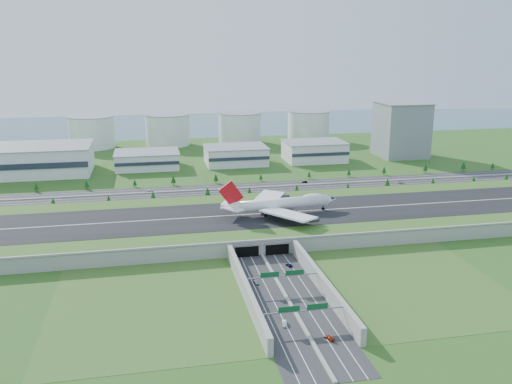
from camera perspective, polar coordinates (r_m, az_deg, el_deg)
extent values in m
plane|color=#225119|center=(346.23, -1.10, -3.68)|extent=(1200.00, 1200.00, 0.00)
cube|color=gray|center=(344.97, -1.10, -3.05)|extent=(520.00, 100.00, 8.00)
cube|color=#3C591E|center=(343.72, -1.10, -2.41)|extent=(520.00, 100.00, 0.16)
cube|color=black|center=(343.68, -1.10, -2.38)|extent=(520.00, 58.00, 0.12)
cube|color=silver|center=(343.65, -1.10, -2.37)|extent=(520.00, 0.90, 0.02)
cube|color=gray|center=(297.68, 0.62, -5.12)|extent=(520.00, 1.20, 1.20)
cube|color=#28282B|center=(247.00, 3.61, -11.74)|extent=(34.00, 120.00, 0.12)
cube|color=gray|center=(246.82, 3.61, -11.66)|extent=(1.60, 120.00, 0.90)
cube|color=gray|center=(250.39, -1.07, -10.32)|extent=(2.40, 100.00, 8.00)
cube|color=gray|center=(258.77, 7.00, -9.55)|extent=(2.40, 100.00, 8.00)
cube|color=black|center=(297.30, -0.96, -6.26)|extent=(13.00, 1.20, 6.00)
cube|color=black|center=(300.64, 2.24, -6.02)|extent=(13.00, 1.20, 6.00)
cylinder|color=gray|center=(254.93, -1.45, -9.96)|extent=(0.70, 0.70, 7.00)
cylinder|color=gray|center=(263.52, 6.82, -9.20)|extent=(0.70, 0.70, 7.00)
cube|color=gray|center=(257.04, 2.77, -8.85)|extent=(38.00, 0.50, 0.50)
cube|color=#0C4C23|center=(255.08, 1.45, -8.68)|extent=(9.00, 0.30, 2.40)
cube|color=#0C4C23|center=(257.83, 4.08, -8.45)|extent=(9.00, 0.30, 2.40)
cylinder|color=gray|center=(224.25, 0.16, -13.68)|extent=(0.70, 0.70, 7.00)
cylinder|color=gray|center=(233.97, 9.54, -12.60)|extent=(0.70, 0.70, 7.00)
cube|color=gray|center=(226.64, 4.98, -12.35)|extent=(38.00, 0.50, 0.50)
cube|color=#0C4C23|center=(224.44, 3.49, -12.20)|extent=(9.00, 0.30, 2.40)
cube|color=#0C4C23|center=(227.55, 6.48, -11.87)|extent=(9.00, 0.30, 2.40)
cube|color=#28282B|center=(436.09, -3.35, 0.27)|extent=(560.00, 36.00, 0.12)
cylinder|color=#3D2819|center=(416.39, -20.55, -1.27)|extent=(0.50, 0.50, 2.05)
cone|color=#103B11|center=(415.70, -20.58, -0.92)|extent=(3.19, 3.19, 4.10)
cylinder|color=#3D2819|center=(411.76, -15.24, -1.00)|extent=(0.50, 0.50, 2.06)
cone|color=#103B11|center=(411.06, -15.27, -0.65)|extent=(3.20, 3.20, 4.11)
cylinder|color=#3D2819|center=(410.60, -10.76, -0.75)|extent=(0.50, 0.50, 2.45)
cone|color=#103B11|center=(409.77, -10.78, -0.33)|extent=(3.81, 3.81, 4.89)
cylinder|color=#3D2819|center=(412.76, -5.11, -0.43)|extent=(0.50, 0.50, 2.77)
cone|color=#103B11|center=(411.83, -5.12, 0.04)|extent=(4.31, 4.31, 5.54)
cylinder|color=#3D2819|center=(417.40, -0.71, -0.23)|extent=(0.50, 0.50, 2.24)
cone|color=#103B11|center=(416.65, -0.71, 0.15)|extent=(3.49, 3.49, 4.49)
cylinder|color=#3D2819|center=(425.81, 4.30, 0.04)|extent=(0.50, 0.50, 2.27)
cone|color=#103B11|center=(425.07, 4.31, 0.42)|extent=(3.53, 3.53, 4.54)
cylinder|color=#3D2819|center=(438.98, 9.63, 0.31)|extent=(0.50, 0.50, 2.02)
cone|color=#103B11|center=(438.34, 9.65, 0.63)|extent=(3.14, 3.14, 4.03)
cylinder|color=#3D2819|center=(451.94, 13.64, 0.57)|extent=(0.50, 0.50, 2.76)
cone|color=#103B11|center=(451.09, 13.67, 1.00)|extent=(4.30, 4.30, 5.53)
cylinder|color=#3D2819|center=(470.30, 18.11, 0.77)|extent=(0.50, 0.50, 2.29)
cone|color=#103B11|center=(469.62, 18.14, 1.12)|extent=(3.56, 3.56, 4.57)
cylinder|color=#3D2819|center=(489.56, 21.91, 0.95)|extent=(0.50, 0.50, 2.09)
cone|color=#103B11|center=(488.97, 21.94, 1.26)|extent=(3.26, 3.26, 4.19)
cylinder|color=#3D2819|center=(506.93, 24.82, 1.11)|extent=(0.50, 0.50, 2.29)
cone|color=#103B11|center=(506.30, 24.86, 1.43)|extent=(3.56, 3.56, 4.57)
cylinder|color=#3D2819|center=(461.66, -22.12, 0.15)|extent=(0.50, 0.50, 2.47)
cone|color=#103B11|center=(460.91, -22.16, 0.53)|extent=(3.83, 3.83, 4.93)
cylinder|color=#3D2819|center=(455.85, -17.39, 0.41)|extent=(0.50, 0.50, 2.60)
cone|color=#103B11|center=(455.06, -17.42, 0.82)|extent=(4.05, 4.05, 5.21)
cylinder|color=#3D2819|center=(453.32, -12.62, 0.64)|extent=(0.50, 0.50, 2.19)
cone|color=#103B11|center=(452.65, -12.64, 0.98)|extent=(3.41, 3.41, 4.38)
cylinder|color=#3D2819|center=(453.50, -8.69, 0.88)|extent=(0.50, 0.50, 2.80)
cone|color=#103B11|center=(452.64, -8.70, 1.32)|extent=(4.36, 4.36, 5.61)
cylinder|color=#3D2819|center=(456.38, -4.24, 1.10)|extent=(0.50, 0.50, 2.72)
cone|color=#103B11|center=(455.56, -4.25, 1.52)|extent=(4.23, 4.23, 5.43)
cylinder|color=#3D2819|center=(462.69, 0.51, 1.29)|extent=(0.50, 0.50, 2.06)
cone|color=#103B11|center=(462.07, 0.51, 1.61)|extent=(3.20, 3.20, 4.12)
cylinder|color=#3D2819|center=(473.20, 5.61, 1.54)|extent=(0.50, 0.50, 2.18)
cone|color=#103B11|center=(472.56, 5.61, 1.86)|extent=(3.38, 3.38, 4.35)
cylinder|color=#3D2819|center=(484.96, 9.74, 1.73)|extent=(0.50, 0.50, 2.36)
cone|color=#103B11|center=(484.29, 9.76, 2.08)|extent=(3.67, 3.67, 4.72)
cylinder|color=#3D2819|center=(497.71, 13.31, 1.90)|extent=(0.50, 0.50, 2.55)
cone|color=#103B11|center=(497.00, 13.33, 2.26)|extent=(3.96, 3.96, 5.10)
cylinder|color=#3D2819|center=(515.51, 17.36, 2.08)|extent=(0.50, 0.50, 2.99)
cone|color=#103B11|center=(514.71, 17.39, 2.50)|extent=(4.66, 4.66, 5.99)
cylinder|color=#3D2819|center=(534.84, 20.97, 2.22)|extent=(0.50, 0.50, 3.03)
cone|color=#103B11|center=(534.06, 21.01, 2.63)|extent=(4.71, 4.71, 6.05)
cylinder|color=#3D2819|center=(551.46, 23.61, 2.28)|extent=(0.50, 0.50, 2.31)
cone|color=#103B11|center=(550.88, 23.64, 2.58)|extent=(3.59, 3.59, 4.61)
cube|color=silver|center=(528.94, -23.42, 3.06)|extent=(120.00, 60.00, 25.00)
cube|color=silver|center=(522.96, -11.40, 3.33)|extent=(58.00, 42.00, 15.00)
cube|color=silver|center=(529.41, -2.15, 3.87)|extent=(58.00, 42.00, 17.00)
cube|color=silver|center=(547.59, 6.16, 4.28)|extent=(58.00, 42.00, 19.00)
cube|color=gray|center=(584.61, 15.03, 6.33)|extent=(46.00, 46.00, 55.00)
cylinder|color=silver|center=(642.40, -16.91, 6.04)|extent=(50.00, 50.00, 35.00)
cylinder|color=silver|center=(639.90, -9.28, 6.46)|extent=(50.00, 50.00, 35.00)
cylinder|color=silver|center=(648.63, -1.71, 6.76)|extent=(50.00, 50.00, 35.00)
cylinder|color=silver|center=(668.14, 5.55, 6.94)|extent=(50.00, 50.00, 35.00)
cube|color=#395D6D|center=(812.34, -7.27, 7.09)|extent=(1200.00, 260.00, 0.06)
cylinder|color=white|center=(344.04, 2.65, -1.23)|extent=(63.48, 12.88, 7.21)
cone|color=white|center=(356.27, 7.79, -0.78)|extent=(9.63, 8.00, 7.21)
cone|color=white|center=(334.67, -2.82, -1.62)|extent=(11.87, 8.20, 7.21)
ellipsoid|color=white|center=(350.77, 5.97, -0.54)|extent=(15.82, 6.98, 4.43)
cube|color=white|center=(326.40, 3.38, -2.36)|extent=(32.12, 35.80, 1.78)
cube|color=white|center=(361.10, 1.31, -0.61)|extent=(28.35, 36.78, 1.78)
cylinder|color=#38383D|center=(334.73, 4.28, -2.37)|extent=(6.14, 3.90, 3.38)
cylinder|color=#38383D|center=(326.15, 6.13, -2.89)|extent=(6.14, 3.90, 3.38)
cylinder|color=#38383D|center=(359.01, 2.75, -1.13)|extent=(6.14, 3.90, 3.38)
cylinder|color=#38383D|center=(372.36, 3.07, -0.54)|extent=(6.14, 3.90, 3.38)
cube|color=white|center=(327.87, -2.32, -1.81)|extent=(12.67, 14.02, 0.68)
cube|color=white|center=(341.50, -2.93, -1.12)|extent=(11.34, 14.08, 0.68)
cube|color=#BA0C14|center=(332.57, -2.65, -0.19)|extent=(16.09, 2.46, 16.89)
cylinder|color=black|center=(356.06, 7.07, -1.76)|extent=(2.14, 0.79, 2.14)
cylinder|color=black|center=(341.09, 2.13, -2.41)|extent=(2.14, 0.79, 2.14)
cylinder|color=black|center=(347.61, 1.74, -2.07)|extent=(2.14, 0.79, 2.14)
cylinder|color=black|center=(339.07, 1.04, -2.51)|extent=(2.14, 0.79, 2.14)
cylinder|color=black|center=(345.63, 0.68, -2.16)|extent=(2.14, 0.79, 2.14)
imported|color=#B1B1B6|center=(265.95, -0.01, -9.49)|extent=(2.26, 4.21, 1.36)
imported|color=white|center=(230.05, 3.01, -13.63)|extent=(2.59, 5.13, 1.61)
imported|color=#0C0C3E|center=(286.33, 3.50, -7.67)|extent=(3.51, 5.22, 1.33)
imported|color=maroon|center=(221.77, 7.74, -14.97)|extent=(3.46, 5.41, 1.46)
imported|color=black|center=(458.14, 5.13, 1.07)|extent=(4.92, 2.79, 1.54)
imported|color=#B7B7BC|center=(470.03, 15.02, 0.96)|extent=(4.93, 2.32, 1.36)
imported|color=silver|center=(437.20, -11.13, 0.16)|extent=(5.53, 3.30, 1.50)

